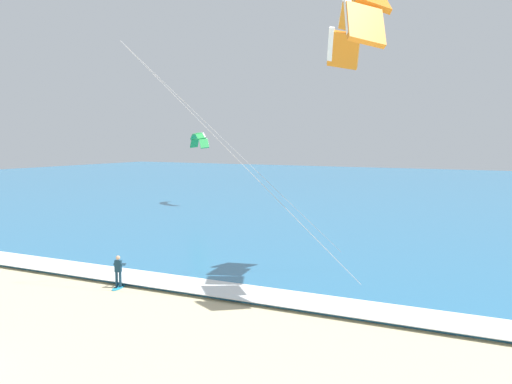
{
  "coord_description": "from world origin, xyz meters",
  "views": [
    {
      "loc": [
        19.19,
        -10.73,
        7.77
      ],
      "look_at": [
        3.55,
        17.53,
        4.83
      ],
      "focal_mm": 43.06,
      "sensor_mm": 36.0,
      "label": 1
    }
  ],
  "objects_px": {
    "surfboard": "(119,287)",
    "kite_distant": "(199,139)",
    "kite_primary": "(358,19)",
    "kitesurfer": "(118,270)"
  },
  "relations": [
    {
      "from": "kitesurfer",
      "to": "kite_primary",
      "type": "relative_size",
      "value": 0.12
    },
    {
      "from": "surfboard",
      "to": "kite_distant",
      "type": "bearing_deg",
      "value": 117.84
    },
    {
      "from": "kitesurfer",
      "to": "kite_primary",
      "type": "xyz_separation_m",
      "value": [
        10.69,
        5.58,
        12.56
      ]
    },
    {
      "from": "surfboard",
      "to": "kite_primary",
      "type": "height_order",
      "value": "kite_primary"
    },
    {
      "from": "kitesurfer",
      "to": "kite_distant",
      "type": "height_order",
      "value": "kite_distant"
    },
    {
      "from": "kite_distant",
      "to": "surfboard",
      "type": "bearing_deg",
      "value": -62.16
    },
    {
      "from": "kite_primary",
      "to": "kite_distant",
      "type": "height_order",
      "value": "kite_primary"
    },
    {
      "from": "surfboard",
      "to": "kite_distant",
      "type": "xyz_separation_m",
      "value": [
        -17.33,
        32.81,
        7.49
      ]
    },
    {
      "from": "kitesurfer",
      "to": "kite_distant",
      "type": "relative_size",
      "value": 0.39
    },
    {
      "from": "surfboard",
      "to": "kitesurfer",
      "type": "height_order",
      "value": "kitesurfer"
    }
  ]
}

